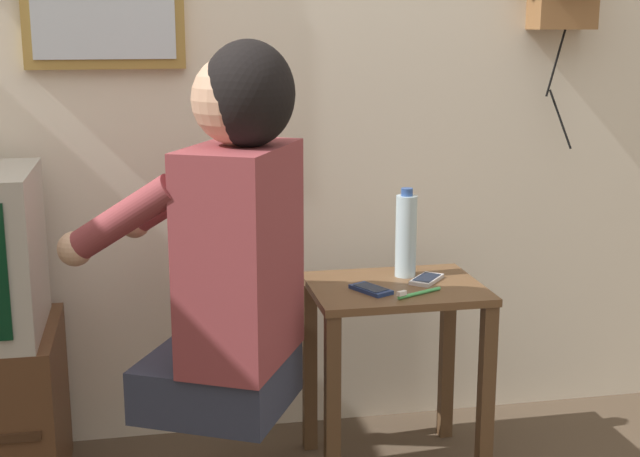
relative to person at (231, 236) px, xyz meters
The scene contains 7 objects.
wall_back 0.76m from the person, 76.60° to the left, with size 6.80×0.05×2.55m.
side_table 0.62m from the person, 20.14° to the left, with size 0.49×0.38×0.57m.
person is the anchor object (origin of this frame).
cell_phone_held 0.47m from the person, 18.06° to the left, with size 0.11×0.14×0.01m.
cell_phone_spare 0.65m from the person, 18.66° to the left, with size 0.13×0.13×0.01m.
water_bottle 0.60m from the person, 26.13° to the left, with size 0.06×0.06×0.26m.
toothbrush 0.55m from the person, ahead, with size 0.14×0.08×0.02m.
Camera 1 is at (-0.34, -1.71, 1.29)m, focal length 50.00 mm.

